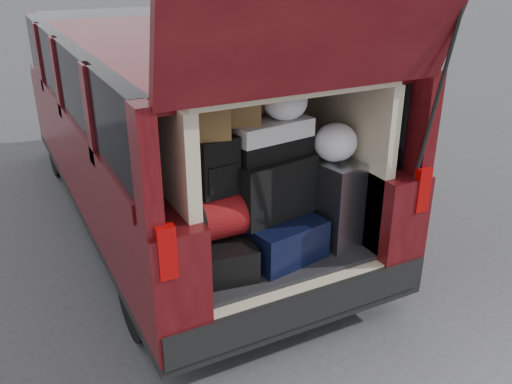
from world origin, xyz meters
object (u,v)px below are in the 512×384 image
red_duffel (222,215)px  black_soft_case (269,186)px  silver_roller (331,202)px  twotone_duffel (269,138)px  backpack (217,166)px  black_hardshell (218,252)px  navy_hardshell (271,233)px

red_duffel → black_soft_case: black_soft_case is taller
silver_roller → twotone_duffel: bearing=151.2°
red_duffel → twotone_duffel: (0.38, 0.09, 0.43)m
silver_roller → black_soft_case: size_ratio=1.08×
silver_roller → backpack: bearing=165.0°
black_hardshell → black_soft_case: (0.41, 0.06, 0.36)m
navy_hardshell → red_duffel: bearing=174.1°
black_hardshell → twotone_duffel: 0.81m
black_hardshell → silver_roller: silver_roller is taller
silver_roller → red_duffel: bearing=166.1°
silver_roller → backpack: backpack is taller
silver_roller → black_soft_case: black_soft_case is taller
silver_roller → navy_hardshell: bearing=160.0°
navy_hardshell → backpack: (-0.39, -0.01, 0.55)m
navy_hardshell → black_soft_case: (-0.00, 0.03, 0.34)m
navy_hardshell → twotone_duffel: 0.66m
red_duffel → backpack: 0.33m
black_hardshell → navy_hardshell: navy_hardshell is taller
black_soft_case → twotone_duffel: (0.02, 0.03, 0.32)m
silver_roller → red_duffel: size_ratio=1.36×
black_hardshell → black_soft_case: size_ratio=0.98×
navy_hardshell → silver_roller: bearing=-19.2°
red_duffel → backpack: size_ratio=1.22×
black_soft_case → navy_hardshell: bearing=-93.2°
black_soft_case → black_hardshell: bearing=178.5°
black_hardshell → twotone_duffel: bearing=21.5°
silver_roller → twotone_duffel: size_ratio=1.14×
navy_hardshell → red_duffel: (-0.37, -0.03, 0.23)m
navy_hardshell → red_duffel: 0.44m
navy_hardshell → twotone_duffel: (0.01, 0.07, 0.65)m
black_hardshell → black_soft_case: 0.55m
navy_hardshell → black_hardshell: bearing=174.3°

